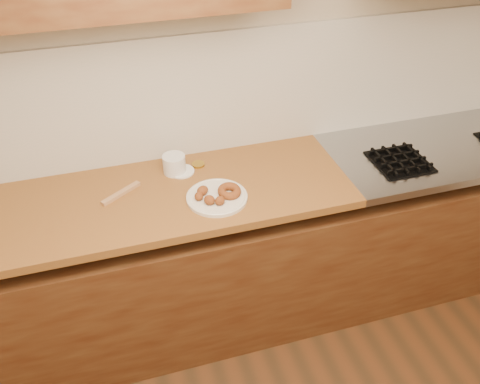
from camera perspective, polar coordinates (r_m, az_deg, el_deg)
The scene contains 13 objects.
wall_back at distance 2.40m, azimuth -2.45°, elevation 14.31°, with size 4.00×0.02×2.70m, color #B8A98A.
base_cabinet at distance 2.68m, azimuth -0.22°, elevation -7.68°, with size 3.60×0.60×0.77m, color #55361A.
butcher_block at distance 2.30m, azimuth -15.96°, elevation -1.81°, with size 2.30×0.62×0.04m, color brown.
stovetop at distance 2.86m, azimuth 22.54°, elevation 4.72°, with size 1.30×0.62×0.04m, color #9EA0A5.
backsplash at distance 2.45m, azimuth -2.29°, elevation 10.95°, with size 3.60×0.02×0.60m, color #B9B6A7.
burner_grates at distance 2.78m, azimuth 23.20°, elevation 4.35°, with size 0.91×0.26×0.03m.
donut_plate at distance 2.23m, azimuth -2.60°, elevation -0.61°, with size 0.27×0.27×0.02m, color beige.
ring_donut at distance 2.23m, azimuth -1.22°, elevation 0.11°, with size 0.10×0.10×0.04m, color brown.
fried_dough_chunks at distance 2.19m, azimuth -3.67°, elevation -0.50°, with size 0.13×0.15×0.04m.
plastic_tub at distance 2.40m, azimuth -7.40°, elevation 3.13°, with size 0.11×0.11×0.09m, color silver.
tub_lid at distance 2.42m, azimuth -6.57°, elevation 2.32°, with size 0.12×0.12×0.01m, color white.
brass_jar_lid at distance 2.46m, azimuth -4.72°, elevation 3.11°, with size 0.06×0.06×0.01m, color #AE8B2D.
wooden_utensil at distance 2.32m, azimuth -13.21°, elevation -0.13°, with size 0.21×0.03×0.02m, color #A7784E.
Camera 1 is at (-0.54, -0.16, 2.25)m, focal length 38.00 mm.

